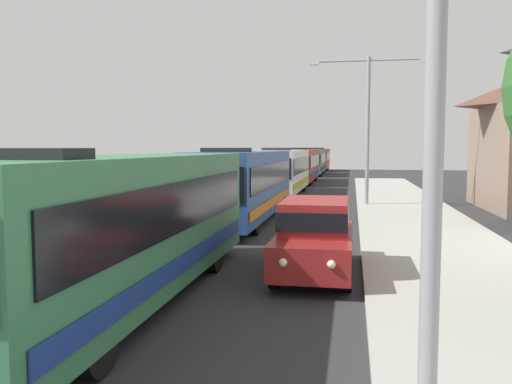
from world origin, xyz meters
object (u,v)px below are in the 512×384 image
bus_fourth_in_line (301,164)px  streetlamp_mid (368,113)px  bus_lead (123,222)px  bus_second_in_line (245,183)px  bus_middle (284,170)px  bus_tail_end (319,159)px  white_suv (315,234)px  bus_rear (312,161)px

bus_fourth_in_line → streetlamp_mid: (5.40, -19.30, 3.36)m
bus_lead → bus_second_in_line: size_ratio=0.94×
bus_second_in_line → bus_middle: (-0.00, 13.27, -0.00)m
bus_second_in_line → bus_tail_end: 52.59m
bus_lead → bus_fourth_in_line: size_ratio=0.92×
bus_tail_end → bus_second_in_line: bearing=-90.0°
bus_lead → white_suv: bus_lead is taller
bus_fourth_in_line → bus_rear: 14.02m
bus_tail_end → white_suv: (3.70, -62.04, -0.66)m
bus_middle → bus_tail_end: 39.32m
bus_rear → streetlamp_mid: bearing=-80.8°
bus_fourth_in_line → white_suv: size_ratio=2.57×
bus_middle → bus_rear: size_ratio=1.05×
bus_lead → white_suv: size_ratio=2.35×
bus_second_in_line → bus_middle: size_ratio=1.05×
bus_middle → bus_tail_end: (-0.00, 39.32, -0.00)m
bus_rear → bus_tail_end: (0.00, 12.55, 0.00)m
bus_lead → bus_fourth_in_line: 38.68m
bus_lead → white_suv: 4.94m
bus_fourth_in_line → streetlamp_mid: 20.33m
bus_middle → bus_lead: bearing=-90.0°
white_suv → bus_middle: bearing=99.2°
bus_fourth_in_line → bus_rear: same height
bus_lead → bus_second_in_line: bearing=90.0°
bus_rear → bus_tail_end: size_ratio=0.98×
bus_rear → bus_tail_end: same height
bus_second_in_line → bus_rear: size_ratio=1.10×
bus_second_in_line → streetlamp_mid: bearing=51.2°
bus_second_in_line → bus_rear: (-0.00, 40.04, -0.00)m
bus_second_in_line → streetlamp_mid: streetlamp_mid is taller
bus_fourth_in_line → bus_rear: (-0.00, 14.02, -0.00)m
bus_rear → white_suv: size_ratio=2.30×
bus_rear → streetlamp_mid: streetlamp_mid is taller
bus_middle → streetlamp_mid: 9.13m
white_suv → bus_lead: bearing=-139.0°
bus_tail_end → white_suv: 62.16m
bus_lead → bus_middle: 25.93m
bus_second_in_line → bus_tail_end: same height
bus_fourth_in_line → bus_tail_end: 26.57m
white_suv → streetlamp_mid: 16.74m
bus_lead → streetlamp_mid: bearing=74.4°
bus_lead → bus_middle: size_ratio=0.98×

